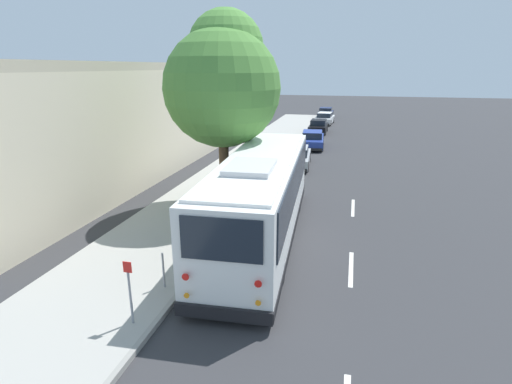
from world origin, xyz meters
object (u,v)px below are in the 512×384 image
(parked_sedan_navy, at_px, (326,113))
(sign_post_far, at_px, (163,270))
(shuttle_bus, at_px, (261,194))
(parked_sedan_blue, at_px, (312,140))
(parked_sedan_white, at_px, (325,119))
(parked_sedan_silver, at_px, (296,157))
(street_tree, at_px, (223,80))
(parked_sedan_black, at_px, (318,127))
(sign_post_near, at_px, (130,292))

(parked_sedan_navy, distance_m, sign_post_far, 42.89)
(shuttle_bus, bearing_deg, parked_sedan_blue, -3.17)
(parked_sedan_blue, height_order, parked_sedan_white, parked_sedan_blue)
(parked_sedan_silver, relative_size, street_tree, 0.53)
(parked_sedan_silver, xyz_separation_m, sign_post_far, (-16.10, 1.52, 0.09))
(parked_sedan_blue, relative_size, street_tree, 0.56)
(shuttle_bus, xyz_separation_m, parked_sedan_black, (25.96, 0.21, -1.18))
(shuttle_bus, xyz_separation_m, sign_post_far, (-4.26, 1.88, -1.10))
(shuttle_bus, xyz_separation_m, parked_sedan_blue, (18.49, 0.02, -1.18))
(parked_sedan_navy, xyz_separation_m, sign_post_far, (-42.87, 1.45, 0.10))
(parked_sedan_silver, bearing_deg, parked_sedan_navy, -3.67)
(parked_sedan_blue, xyz_separation_m, sign_post_far, (-22.75, 1.86, 0.07))
(parked_sedan_silver, xyz_separation_m, sign_post_near, (-17.86, 1.52, 0.42))
(sign_post_near, bearing_deg, parked_sedan_navy, -1.86)
(parked_sedan_silver, height_order, sign_post_near, sign_post_near)
(street_tree, height_order, sign_post_far, street_tree)
(parked_sedan_white, relative_size, parked_sedan_navy, 1.08)
(shuttle_bus, height_order, parked_sedan_blue, shuttle_bus)
(sign_post_far, bearing_deg, parked_sedan_silver, -5.40)
(parked_sedan_blue, bearing_deg, parked_sedan_white, -3.97)
(shuttle_bus, relative_size, sign_post_far, 10.50)
(parked_sedan_navy, relative_size, sign_post_near, 2.63)
(sign_post_near, height_order, sign_post_far, sign_post_near)
(street_tree, bearing_deg, sign_post_far, -176.17)
(parked_sedan_silver, height_order, sign_post_far, parked_sedan_silver)
(parked_sedan_white, distance_m, street_tree, 30.04)
(parked_sedan_silver, xyz_separation_m, parked_sedan_white, (20.74, -0.28, 0.01))
(parked_sedan_black, xyz_separation_m, parked_sedan_white, (6.62, -0.13, 0.00))
(parked_sedan_black, bearing_deg, parked_sedan_navy, 0.91)
(sign_post_far, bearing_deg, shuttle_bus, -23.80)
(parked_sedan_blue, xyz_separation_m, parked_sedan_black, (7.47, 0.19, -0.01))
(parked_sedan_navy, xyz_separation_m, sign_post_near, (-44.62, 1.45, 0.43))
(shuttle_bus, relative_size, sign_post_near, 6.75)
(shuttle_bus, bearing_deg, parked_sedan_silver, -1.50)
(parked_sedan_silver, xyz_separation_m, parked_sedan_black, (14.12, -0.15, 0.01))
(parked_sedan_black, height_order, parked_sedan_white, parked_sedan_black)
(shuttle_bus, relative_size, parked_sedan_silver, 2.53)
(parked_sedan_blue, bearing_deg, parked_sedan_black, -2.75)
(shuttle_bus, relative_size, street_tree, 1.34)
(parked_sedan_silver, xyz_separation_m, parked_sedan_navy, (26.76, 0.07, -0.01))
(parked_sedan_black, relative_size, parked_sedan_navy, 0.95)
(parked_sedan_blue, xyz_separation_m, sign_post_near, (-24.51, 1.86, 0.40))
(shuttle_bus, height_order, parked_sedan_black, shuttle_bus)
(parked_sedan_white, bearing_deg, street_tree, 178.92)
(parked_sedan_black, relative_size, street_tree, 0.50)
(parked_sedan_blue, height_order, sign_post_near, sign_post_near)
(street_tree, relative_size, sign_post_far, 7.83)
(parked_sedan_blue, distance_m, street_tree, 16.41)
(parked_sedan_silver, distance_m, parked_sedan_white, 20.74)
(parked_sedan_navy, bearing_deg, parked_sedan_black, -178.17)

